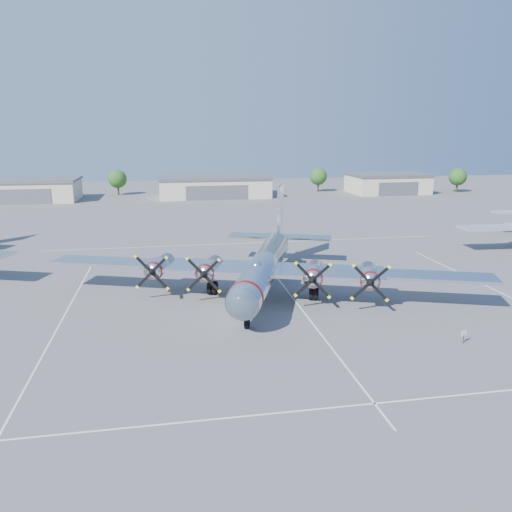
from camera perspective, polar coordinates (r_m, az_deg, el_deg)
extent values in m
plane|color=#59595B|center=(52.36, 3.88, -4.35)|extent=(260.00, 260.00, 0.00)
cube|color=silver|center=(47.25, -21.60, -7.42)|extent=(0.15, 40.00, 0.01)
cube|color=silver|center=(47.80, 5.32, -6.20)|extent=(0.15, 40.00, 0.01)
cube|color=silver|center=(57.50, 27.04, -4.21)|extent=(0.15, 40.00, 0.01)
cube|color=silver|center=(33.25, 13.40, -16.08)|extent=(60.00, 0.15, 0.01)
cube|color=silver|center=(76.00, -0.66, 1.50)|extent=(60.00, 0.15, 0.01)
cube|color=beige|center=(134.99, -24.32, 6.80)|extent=(22.00, 14.00, 4.80)
cube|color=slate|center=(134.74, -24.43, 7.93)|extent=(22.60, 14.60, 0.60)
cube|color=slate|center=(128.27, -25.03, 6.14)|extent=(12.10, 0.20, 3.60)
cube|color=beige|center=(131.51, -4.80, 7.82)|extent=(28.00, 14.00, 4.80)
cube|color=slate|center=(131.25, -4.82, 8.99)|extent=(28.60, 14.60, 0.60)
cube|color=slate|center=(124.61, -4.48, 7.21)|extent=(15.40, 0.20, 3.60)
cube|color=beige|center=(144.12, 14.75, 7.95)|extent=(20.00, 14.00, 4.80)
cube|color=slate|center=(143.88, 14.82, 9.02)|extent=(20.60, 14.60, 0.60)
cube|color=slate|center=(137.85, 15.96, 7.37)|extent=(11.00, 0.20, 3.60)
cylinder|color=#382619|center=(139.60, -15.46, 7.31)|extent=(0.50, 0.50, 2.80)
sphere|color=#1C4614|center=(139.32, -15.54, 8.47)|extent=(4.80, 4.80, 4.80)
cylinder|color=#382619|center=(143.37, 7.11, 7.87)|extent=(0.50, 0.50, 2.80)
sphere|color=#1C4614|center=(143.10, 7.14, 9.00)|extent=(4.80, 4.80, 4.80)
cylinder|color=#382619|center=(151.96, 21.97, 7.31)|extent=(0.50, 0.50, 2.80)
sphere|color=#1C4614|center=(151.70, 22.07, 8.37)|extent=(4.80, 4.80, 4.80)
cylinder|color=black|center=(43.62, 22.62, -8.71)|extent=(0.06, 0.06, 0.84)
cube|color=white|center=(43.44, 22.68, -8.14)|extent=(0.56, 0.23, 0.42)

